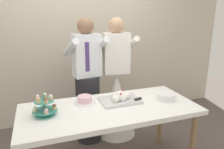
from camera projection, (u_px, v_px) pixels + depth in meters
The scene contains 8 objects.
rear_wall at pixel (79, 30), 3.36m from camera, with size 5.20×0.10×2.90m, color beige.
dessert_table at pixel (110, 114), 2.23m from camera, with size 1.80×0.80×0.78m.
cupcake_stand at pixel (44, 106), 2.01m from camera, with size 0.23×0.23×0.21m.
main_cake_tray at pixel (120, 98), 2.34m from camera, with size 0.43×0.31×0.13m.
plate_stack at pixel (166, 96), 2.39m from camera, with size 0.20×0.20×0.08m.
round_cake at pixel (85, 100), 2.31m from camera, with size 0.24×0.24×0.07m.
person_groom at pixel (88, 89), 2.84m from camera, with size 0.52×0.54×1.66m.
person_bride at pixel (116, 96), 3.04m from camera, with size 0.56×0.56×1.66m.
Camera 1 is at (-0.66, -1.93, 1.69)m, focal length 34.61 mm.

